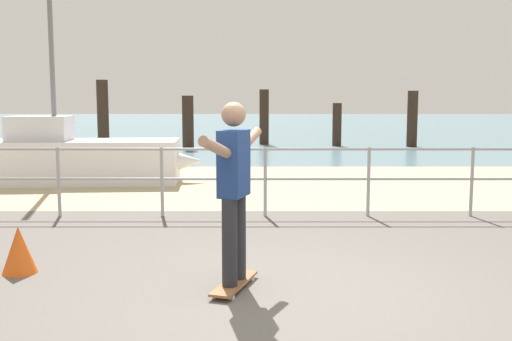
{
  "coord_description": "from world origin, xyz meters",
  "views": [
    {
      "loc": [
        -0.26,
        -5.11,
        1.77
      ],
      "look_at": [
        -0.23,
        2.0,
        0.9
      ],
      "focal_mm": 41.8,
      "sensor_mm": 36.0,
      "label": 1
    }
  ],
  "objects_px": {
    "sailboat": "(76,159)",
    "traffic_cone": "(16,251)",
    "skateboard": "(232,284)",
    "skateboarder": "(231,182)"
  },
  "relations": [
    {
      "from": "sailboat",
      "to": "skateboard",
      "type": "xyz_separation_m",
      "value": [
        3.47,
        -6.92,
        -0.45
      ]
    },
    {
      "from": "sailboat",
      "to": "skateboard",
      "type": "height_order",
      "value": "sailboat"
    },
    {
      "from": "sailboat",
      "to": "traffic_cone",
      "type": "height_order",
      "value": "sailboat"
    },
    {
      "from": "sailboat",
      "to": "skateboard",
      "type": "bearing_deg",
      "value": -63.35
    },
    {
      "from": "sailboat",
      "to": "skateboarder",
      "type": "relative_size",
      "value": 3.04
    },
    {
      "from": "skateboard",
      "to": "traffic_cone",
      "type": "height_order",
      "value": "traffic_cone"
    },
    {
      "from": "skateboard",
      "to": "traffic_cone",
      "type": "bearing_deg",
      "value": 167.32
    },
    {
      "from": "traffic_cone",
      "to": "sailboat",
      "type": "bearing_deg",
      "value": 101.43
    },
    {
      "from": "sailboat",
      "to": "traffic_cone",
      "type": "bearing_deg",
      "value": -78.57
    },
    {
      "from": "skateboarder",
      "to": "traffic_cone",
      "type": "distance_m",
      "value": 2.36
    }
  ]
}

